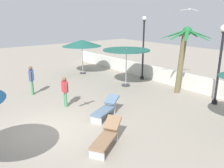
% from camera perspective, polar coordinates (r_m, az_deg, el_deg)
% --- Properties ---
extents(ground_plane, '(56.00, 56.00, 0.00)m').
position_cam_1_polar(ground_plane, '(10.02, -15.06, -10.99)').
color(ground_plane, '#9E9384').
extents(boundary_wall, '(25.20, 0.30, 0.98)m').
position_cam_1_polar(boundary_wall, '(15.61, 17.70, 0.67)').
color(boundary_wall, silver).
rests_on(boundary_wall, ground_plane).
extents(patio_umbrella_0, '(3.09, 3.09, 2.74)m').
position_cam_1_polar(patio_umbrella_0, '(18.65, -7.38, 9.88)').
color(patio_umbrella_0, '#333338').
rests_on(patio_umbrella_0, ground_plane).
extents(patio_umbrella_1, '(3.02, 3.02, 2.52)m').
position_cam_1_polar(patio_umbrella_1, '(15.12, 3.54, 7.88)').
color(patio_umbrella_1, '#333338').
rests_on(patio_umbrella_1, ground_plane).
extents(palm_tree_0, '(2.90, 2.90, 3.94)m').
position_cam_1_polar(palm_tree_0, '(14.09, 17.03, 7.83)').
color(palm_tree_0, brown).
rests_on(palm_tree_0, ground_plane).
extents(lamp_post_1, '(0.29, 0.29, 4.47)m').
position_cam_1_polar(lamp_post_1, '(16.92, 7.66, 9.01)').
color(lamp_post_1, black).
rests_on(lamp_post_1, ground_plane).
extents(lamp_post_2, '(0.37, 0.37, 4.10)m').
position_cam_1_polar(lamp_post_2, '(12.99, 24.99, 6.03)').
color(lamp_post_2, black).
rests_on(lamp_post_2, ground_plane).
extents(lounge_chair_0, '(1.44, 1.87, 0.83)m').
position_cam_1_polar(lounge_chair_0, '(8.49, -1.34, -12.56)').
color(lounge_chair_0, '#B7B7BC').
rests_on(lounge_chair_0, ground_plane).
extents(lounge_chair_1, '(1.27, 1.91, 0.82)m').
position_cam_1_polar(lounge_chair_1, '(10.82, -1.54, -5.92)').
color(lounge_chair_1, '#B7B7BC').
rests_on(lounge_chair_1, ground_plane).
extents(guest_1, '(0.51, 0.38, 1.70)m').
position_cam_1_polar(guest_1, '(14.42, -19.09, 1.51)').
color(guest_1, '#3F8C59').
rests_on(guest_1, ground_plane).
extents(guest_2, '(0.56, 0.28, 1.56)m').
position_cam_1_polar(guest_2, '(12.03, -11.45, -1.24)').
color(guest_2, '#3F8C59').
rests_on(guest_2, ground_plane).
extents(seagull_1, '(0.95, 0.73, 0.18)m').
position_cam_1_polar(seagull_1, '(15.81, 18.36, 16.84)').
color(seagull_1, white).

